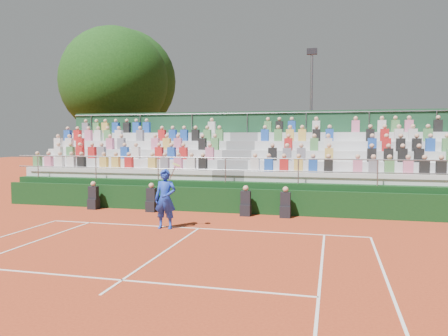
% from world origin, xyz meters
% --- Properties ---
extents(ground, '(90.00, 90.00, 0.00)m').
position_xyz_m(ground, '(0.00, 0.00, 0.00)').
color(ground, '#AA3B1C').
rests_on(ground, ground).
extents(courtside_wall, '(20.00, 0.15, 1.00)m').
position_xyz_m(courtside_wall, '(0.00, 3.20, 0.50)').
color(courtside_wall, black).
rests_on(courtside_wall, ground).
extents(line_officials, '(8.56, 0.40, 1.19)m').
position_xyz_m(line_officials, '(-1.20, 2.75, 0.48)').
color(line_officials, black).
rests_on(line_officials, ground).
extents(grandstand, '(20.00, 5.20, 4.40)m').
position_xyz_m(grandstand, '(0.00, 6.43, 1.09)').
color(grandstand, black).
rests_on(grandstand, ground).
extents(tennis_player, '(0.91, 0.52, 2.22)m').
position_xyz_m(tennis_player, '(-1.08, -0.25, 1.00)').
color(tennis_player, '#1838B7').
rests_on(tennis_player, ground).
extents(tree_west, '(7.20, 7.20, 10.41)m').
position_xyz_m(tree_west, '(-9.99, 13.10, 6.80)').
color(tree_west, '#372514').
rests_on(tree_west, ground).
extents(tree_east, '(7.35, 7.35, 10.70)m').
position_xyz_m(tree_east, '(-10.22, 14.97, 7.01)').
color(tree_east, '#372514').
rests_on(tree_east, ground).
extents(floodlight_mast, '(0.60, 0.25, 8.30)m').
position_xyz_m(floodlight_mast, '(3.03, 12.81, 4.82)').
color(floodlight_mast, gray).
rests_on(floodlight_mast, ground).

